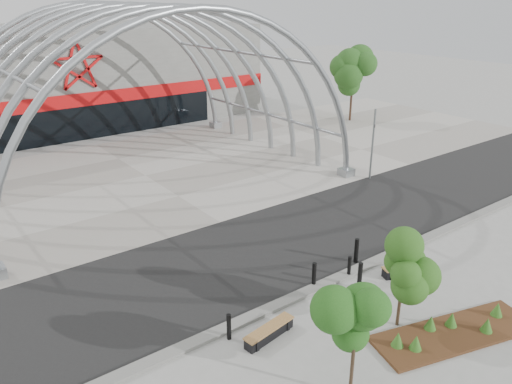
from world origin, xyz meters
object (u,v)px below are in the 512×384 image
(street_tree_1, at_px, (404,265))
(bollard_2, at_px, (349,267))
(street_tree_0, at_px, (356,326))
(signal_pole, at_px, (373,143))
(bench_0, at_px, (269,332))
(bench_1, at_px, (405,270))

(street_tree_1, height_order, bollard_2, street_tree_1)
(street_tree_0, distance_m, street_tree_1, 3.91)
(street_tree_0, xyz_separation_m, bollard_2, (4.68, 4.46, -1.90))
(signal_pole, bearing_deg, street_tree_1, -135.22)
(bench_0, xyz_separation_m, bollard_2, (4.94, 1.10, 0.24))
(street_tree_1, bearing_deg, bench_1, 33.35)
(street_tree_1, distance_m, bollard_2, 3.83)
(signal_pole, xyz_separation_m, bollard_2, (-9.44, -7.16, -1.81))
(street_tree_0, relative_size, bench_1, 1.58)
(bench_0, xyz_separation_m, bench_1, (6.90, -0.15, 0.00))
(bench_0, bearing_deg, signal_pole, 29.88)
(signal_pole, height_order, bench_1, signal_pole)
(signal_pole, relative_size, street_tree_0, 1.33)
(street_tree_1, relative_size, bollard_2, 3.63)
(bench_0, height_order, bollard_2, bollard_2)
(signal_pole, xyz_separation_m, bench_0, (-14.38, -8.26, -2.06))
(bench_0, bearing_deg, street_tree_0, -85.58)
(bench_1, bearing_deg, bollard_2, 147.61)
(street_tree_0, height_order, bench_1, street_tree_0)
(street_tree_1, xyz_separation_m, bench_1, (2.94, 1.94, -2.14))
(street_tree_0, xyz_separation_m, bench_0, (-0.26, 3.36, -2.14))
(signal_pole, height_order, street_tree_0, signal_pole)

